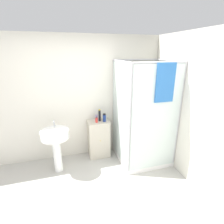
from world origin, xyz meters
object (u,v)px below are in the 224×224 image
object	(u,v)px
soap_dispenser	(97,120)
shampoo_bottle_tall_black	(100,115)
shampoo_bottle_blue	(104,118)
sink	(56,141)
lotion_bottle_white	(97,117)

from	to	relation	value
soap_dispenser	shampoo_bottle_tall_black	world-z (taller)	shampoo_bottle_tall_black
shampoo_bottle_tall_black	shampoo_bottle_blue	world-z (taller)	shampoo_bottle_tall_black
shampoo_bottle_tall_black	soap_dispenser	bearing A→B (deg)	-140.23
shampoo_bottle_tall_black	sink	bearing A→B (deg)	-159.96
shampoo_bottle_blue	lotion_bottle_white	size ratio (longest dim) A/B	1.16
shampoo_bottle_blue	lotion_bottle_white	world-z (taller)	shampoo_bottle_blue
sink	soap_dispenser	size ratio (longest dim) A/B	7.55
shampoo_bottle_tall_black	shampoo_bottle_blue	size ratio (longest dim) A/B	1.52
soap_dispenser	shampoo_bottle_blue	size ratio (longest dim) A/B	0.77
shampoo_bottle_tall_black	shampoo_bottle_blue	bearing A→B (deg)	-30.82
sink	lotion_bottle_white	world-z (taller)	sink
sink	shampoo_bottle_tall_black	size ratio (longest dim) A/B	3.84
soap_dispenser	lotion_bottle_white	bearing A→B (deg)	78.81
soap_dispenser	lotion_bottle_white	size ratio (longest dim) A/B	0.90
soap_dispenser	sink	bearing A→B (deg)	-162.27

